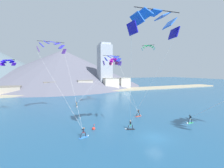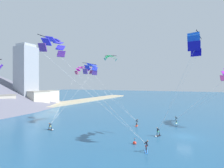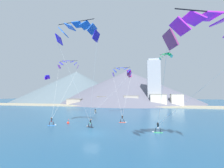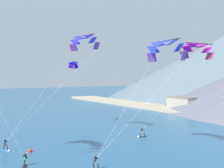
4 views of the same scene
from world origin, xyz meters
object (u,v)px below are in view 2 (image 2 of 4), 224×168
parafoil_kite_far_right (91,68)px  parafoil_kite_distant_high_outer (111,57)px  kitesurfer_near_trail (146,148)px  race_marker_buoy (135,143)px  parafoil_kite_mid_center (194,42)px  parafoil_kite_near_lead (83,70)px  kitesurfer_far_left (176,121)px  parafoil_kite_near_trail (54,45)px  kitesurfer_mid_center (157,134)px  kitesurfer_near_lead (51,128)px  kitesurfer_far_right (137,124)px

parafoil_kite_far_right → parafoil_kite_distant_high_outer: size_ratio=3.49×
kitesurfer_near_trail → race_marker_buoy: size_ratio=1.74×
parafoil_kite_mid_center → parafoil_kite_near_lead: bearing=78.1°
kitesurfer_far_left → parafoil_kite_near_lead: parafoil_kite_near_lead is taller
parafoil_kite_near_trail → parafoil_kite_distant_high_outer: parafoil_kite_distant_high_outer is taller
kitesurfer_mid_center → race_marker_buoy: size_ratio=1.74×
kitesurfer_near_lead → parafoil_kite_far_right: parafoil_kite_far_right is taller
parafoil_kite_mid_center → parafoil_kite_distant_high_outer: parafoil_kite_distant_high_outer is taller
parafoil_kite_near_trail → parafoil_kite_far_right: 16.60m
parafoil_kite_near_lead → parafoil_kite_far_right: size_ratio=0.97×
kitesurfer_far_left → parafoil_kite_near_trail: parafoil_kite_near_trail is taller
kitesurfer_near_lead → kitesurfer_mid_center: 21.56m
parafoil_kite_mid_center → parafoil_kite_far_right: bearing=80.5°
parafoil_kite_near_lead → race_marker_buoy: (-11.62, -18.67, -13.31)m
parafoil_kite_far_right → race_marker_buoy: (-9.79, -14.85, -13.45)m
parafoil_kite_near_trail → race_marker_buoy: (6.24, -11.09, -15.61)m
parafoil_kite_far_right → parafoil_kite_distant_high_outer: bearing=6.2°
parafoil_kite_mid_center → race_marker_buoy: size_ratio=16.34×
kitesurfer_mid_center → parafoil_kite_distant_high_outer: (17.14, 18.63, 17.70)m
kitesurfer_far_left → parafoil_kite_mid_center: parafoil_kite_mid_center is taller
kitesurfer_mid_center → kitesurfer_near_trail: bearing=-178.6°
kitesurfer_near_trail → parafoil_kite_distant_high_outer: size_ratio=0.46×
kitesurfer_near_trail → kitesurfer_far_right: 15.10m
kitesurfer_far_right → parafoil_kite_far_right: size_ratio=0.13×
parafoil_kite_near_trail → parafoil_kite_mid_center: parafoil_kite_mid_center is taller
parafoil_kite_near_lead → kitesurfer_mid_center: bearing=-105.5°
kitesurfer_near_lead → kitesurfer_near_trail: 21.07m
kitesurfer_near_lead → parafoil_kite_mid_center: bearing=-77.7°
parafoil_kite_far_right → parafoil_kite_distant_high_outer: 13.98m
kitesurfer_far_right → parafoil_kite_near_trail: parafoil_kite_near_trail is taller
kitesurfer_near_lead → kitesurfer_near_trail: bearing=-95.9°
kitesurfer_far_right → parafoil_kite_far_right: (-1.86, 11.25, 13.12)m
kitesurfer_near_lead → kitesurfer_near_trail: kitesurfer_near_trail is taller
kitesurfer_near_trail → kitesurfer_far_left: kitesurfer_near_trail is taller
kitesurfer_near_lead → parafoil_kite_distant_high_outer: 29.05m
parafoil_kite_near_lead → race_marker_buoy: bearing=-121.9°
kitesurfer_near_trail → kitesurfer_far_right: bearing=24.0°
kitesurfer_far_right → parafoil_kite_distant_high_outer: (11.29, 12.67, 17.65)m
parafoil_kite_distant_high_outer → race_marker_buoy: size_ratio=3.80×
kitesurfer_near_lead → parafoil_kite_far_right: size_ratio=0.13×
kitesurfer_far_right → parafoil_kite_near_trail: (-17.89, 7.48, 15.28)m
kitesurfer_mid_center → kitesurfer_far_left: 12.63m
parafoil_kite_distant_high_outer → kitesurfer_near_trail: bearing=-143.1°
kitesurfer_far_left → race_marker_buoy: 18.76m
kitesurfer_far_right → race_marker_buoy: kitesurfer_far_right is taller
kitesurfer_mid_center → kitesurfer_far_left: (12.50, -1.80, 0.06)m
parafoil_kite_near_lead → parafoil_kite_mid_center: 27.98m
race_marker_buoy → parafoil_kite_near_trail: bearing=119.4°
parafoil_kite_near_lead → kitesurfer_far_right: bearing=-89.9°
kitesurfer_near_trail → kitesurfer_far_right: size_ratio=1.00×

